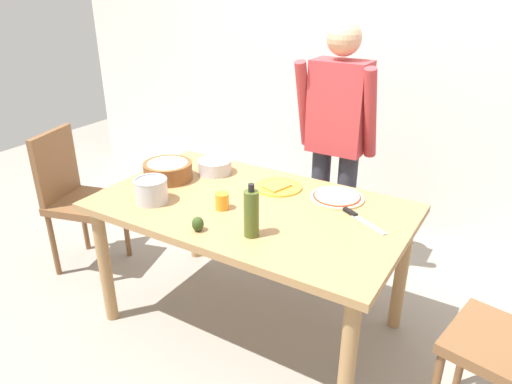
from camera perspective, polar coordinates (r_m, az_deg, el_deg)
name	(u,v)px	position (r m, az deg, el deg)	size (l,w,h in m)	color
ground	(252,320)	(2.87, -0.54, -15.23)	(8.00, 8.00, 0.00)	gray
wall_back	(366,56)	(3.70, 13.08, 15.64)	(5.60, 0.10, 2.60)	silver
dining_table	(251,220)	(2.49, -0.60, -3.35)	(1.60, 0.96, 0.76)	#A37A4C
person_cook	(337,137)	(2.96, 9.70, 6.54)	(0.49, 0.25, 1.62)	#2D2D38
chair_wooden_left	(74,193)	(3.33, -21.05, -0.10)	(0.49, 0.49, 0.95)	brown
pizza_raw_on_board	(337,197)	(2.55, 9.73, -0.61)	(0.29, 0.29, 0.02)	beige
plate_with_slice	(278,187)	(2.64, 2.70, 0.64)	(0.26, 0.26, 0.02)	gold
popcorn_bowl	(168,169)	(2.78, -10.58, 2.74)	(0.28, 0.28, 0.11)	brown
mixing_bowl_steel	(215,167)	(2.84, -4.98, 3.08)	(0.20, 0.20, 0.08)	#B7B7BC
olive_oil_bottle	(251,213)	(2.11, -0.56, -2.57)	(0.07, 0.07, 0.26)	#47561E
steel_pot	(151,190)	(2.51, -12.52, 0.23)	(0.17, 0.17, 0.13)	#B7B7BC
cup_orange	(222,201)	(2.39, -4.11, -1.11)	(0.07, 0.07, 0.09)	orange
chef_knife	(359,218)	(2.36, 12.28, -3.05)	(0.27, 0.16, 0.02)	silver
avocado	(198,224)	(2.21, -7.03, -3.84)	(0.06, 0.06, 0.07)	#2D4219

